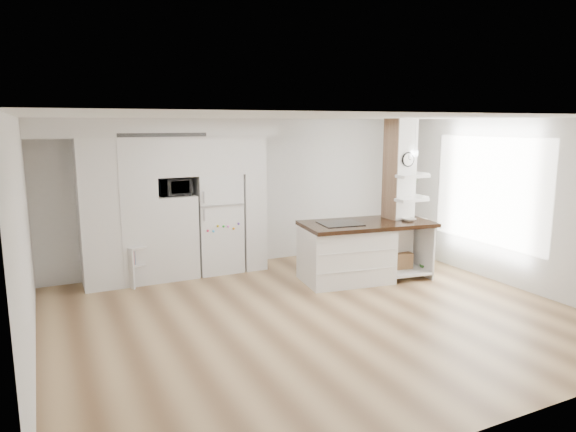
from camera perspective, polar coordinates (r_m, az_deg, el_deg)
name	(u,v)px	position (r m, az deg, el deg)	size (l,w,h in m)	color
floor	(316,315)	(7.25, 3.11, -10.93)	(7.00, 6.00, 0.01)	tan
room	(317,182)	(6.81, 3.26, 3.79)	(7.04, 6.04, 2.72)	white
cabinet_wall	(164,191)	(8.84, -13.65, 2.74)	(4.00, 0.71, 2.70)	white
refrigerator	(217,223)	(9.19, -7.88, -0.77)	(0.78, 0.69, 1.75)	white
column	(405,197)	(9.13, 12.86, 2.02)	(0.69, 0.90, 2.70)	silver
window	(489,191)	(9.26, 21.47, 2.61)	(2.40, 2.40, 0.00)	white
pendant_light	(413,158)	(7.87, 13.68, 6.33)	(0.12, 0.12, 0.10)	white
kitchen_island	(353,251)	(8.70, 7.19, -3.85)	(2.31, 1.32, 1.56)	white
bookshelf	(143,266)	(8.85, -15.76, -5.38)	(0.64, 0.53, 0.67)	white
floor_plant_a	(427,263)	(9.30, 15.16, -5.03)	(0.24, 0.20, 0.44)	#38732E
floor_plant_b	(427,253)	(9.79, 15.15, -4.02)	(0.29, 0.29, 0.53)	#38732E
microwave	(174,187)	(8.83, -12.51, 3.19)	(0.54, 0.37, 0.30)	#2D2D2D
shelf_plant	(411,186)	(9.39, 13.46, 3.29)	(0.27, 0.23, 0.30)	#38732E
decor_bowl	(409,220)	(8.96, 13.30, -0.42)	(0.22, 0.22, 0.05)	white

